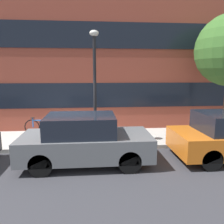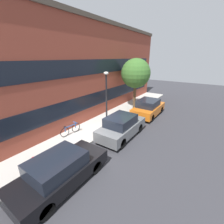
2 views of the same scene
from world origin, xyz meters
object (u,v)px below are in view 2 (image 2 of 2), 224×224
(parked_car_orange, at_px, (148,108))
(bicycle, at_px, (71,129))
(street_tree, at_px, (136,74))
(lamp_post, at_px, (106,94))
(fire_hydrant, at_px, (34,163))
(parked_car_grey, at_px, (121,127))
(parked_car_black, at_px, (61,170))

(parked_car_orange, relative_size, bicycle, 2.56)
(street_tree, height_order, lamp_post, street_tree)
(fire_hydrant, bearing_deg, parked_car_grey, -16.96)
(street_tree, distance_m, lamp_post, 5.32)
(parked_car_orange, height_order, street_tree, street_tree)
(fire_hydrant, bearing_deg, street_tree, 1.50)
(parked_car_orange, distance_m, bicycle, 7.15)
(fire_hydrant, distance_m, street_tree, 11.08)
(parked_car_black, height_order, street_tree, street_tree)
(parked_car_orange, height_order, fire_hydrant, parked_car_orange)
(parked_car_black, relative_size, street_tree, 0.84)
(bicycle, xyz_separation_m, street_tree, (7.42, -0.99, 3.04))
(parked_car_black, bearing_deg, parked_car_orange, -0.00)
(bicycle, relative_size, street_tree, 0.32)
(parked_car_grey, distance_m, parked_car_orange, 4.70)
(parked_car_grey, xyz_separation_m, parked_car_orange, (4.70, 0.00, -0.00))
(parked_car_black, xyz_separation_m, bicycle, (2.96, 2.82, -0.16))
(parked_car_grey, relative_size, street_tree, 0.80)
(parked_car_grey, distance_m, bicycle, 3.39)
(parked_car_black, height_order, fire_hydrant, parked_car_black)
(parked_car_orange, distance_m, street_tree, 3.47)
(parked_car_grey, distance_m, street_tree, 6.49)
(parked_car_black, height_order, parked_car_grey, parked_car_grey)
(fire_hydrant, distance_m, bicycle, 3.46)
(parked_car_orange, xyz_separation_m, street_tree, (0.86, 1.83, 2.82))
(lamp_post, bearing_deg, fire_hydrant, 178.82)
(parked_car_orange, relative_size, street_tree, 0.81)
(parked_car_black, distance_m, street_tree, 10.93)
(parked_car_grey, distance_m, lamp_post, 2.42)
(parked_car_black, distance_m, lamp_post, 5.71)
(lamp_post, bearing_deg, parked_car_grey, -102.90)
(fire_hydrant, relative_size, lamp_post, 0.17)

